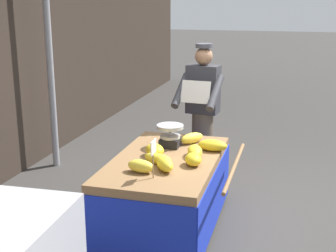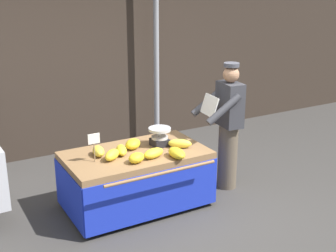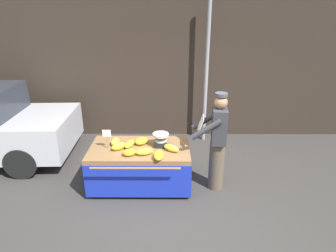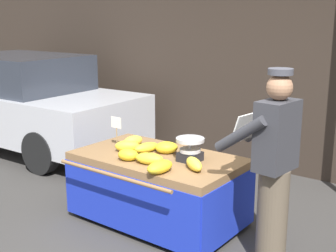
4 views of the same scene
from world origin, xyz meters
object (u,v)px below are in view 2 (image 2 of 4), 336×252
weighing_scale (160,137)px  banana_bunch_1 (180,144)px  banana_bunch_0 (177,153)px  street_pole (156,49)px  banana_bunch_5 (121,150)px  banana_bunch_7 (133,144)px  vendor_person (228,126)px  banana_bunch_3 (154,153)px  banana_bunch_2 (112,155)px  banana_bunch_6 (136,158)px  banana_cart (136,167)px  banana_bunch_4 (98,151)px  price_sign (94,141)px

weighing_scale → banana_bunch_1: 0.27m
banana_bunch_1 → banana_bunch_0: bearing=-127.4°
street_pole → banana_bunch_5: 2.58m
banana_bunch_7 → vendor_person: vendor_person is taller
banana_bunch_1 → banana_bunch_3: (-0.43, -0.13, -0.00)m
banana_bunch_2 → banana_bunch_6: bearing=-46.2°
banana_bunch_2 → banana_bunch_6: banana_bunch_2 is taller
banana_cart → banana_bunch_4: size_ratio=6.92×
banana_bunch_6 → street_pole: bearing=56.8°
price_sign → weighing_scale: bearing=6.0°
street_pole → banana_bunch_3: 2.66m
street_pole → banana_bunch_2: street_pole is taller
banana_bunch_1 → banana_bunch_6: (-0.68, -0.16, 0.00)m
banana_bunch_3 → banana_bunch_4: size_ratio=1.13×
price_sign → banana_cart: bearing=4.1°
street_pole → price_sign: bearing=-133.3°
banana_bunch_2 → banana_bunch_4: banana_bunch_2 is taller
street_pole → banana_bunch_0: size_ratio=10.85×
banana_bunch_5 → banana_bunch_7: bearing=24.4°
banana_bunch_1 → banana_bunch_5: bearing=166.6°
price_sign → banana_bunch_6: 0.52m
banana_bunch_3 → banana_bunch_5: bearing=133.4°
banana_bunch_1 → banana_bunch_2: banana_bunch_2 is taller
banana_bunch_1 → banana_bunch_3: same height
banana_bunch_0 → banana_bunch_2: (-0.68, 0.31, 0.00)m
price_sign → banana_bunch_2: size_ratio=1.33×
street_pole → banana_bunch_7: size_ratio=13.84×
banana_bunch_5 → banana_bunch_1: bearing=-13.4°
banana_bunch_1 → banana_bunch_3: bearing=-163.9°
price_sign → vendor_person: (1.84, -0.06, -0.10)m
weighing_scale → banana_bunch_0: weighing_scale is taller
banana_bunch_3 → vendor_person: size_ratio=0.16×
banana_bunch_0 → banana_bunch_7: (-0.32, 0.52, 0.01)m
street_pole → weighing_scale: bearing=-117.2°
weighing_scale → banana_bunch_4: size_ratio=1.12×
banana_bunch_0 → banana_bunch_7: size_ratio=1.28×
banana_cart → banana_bunch_4: 0.52m
vendor_person → banana_bunch_4: bearing=173.1°
street_pole → banana_bunch_0: 2.68m
street_pole → vendor_person: 2.18m
weighing_scale → banana_bunch_6: size_ratio=1.35×
weighing_scale → banana_bunch_7: size_ratio=1.19×
banana_bunch_3 → banana_bunch_5: (-0.28, 0.30, -0.01)m
banana_bunch_4 → vendor_person: 1.75m
street_pole → banana_cart: (-1.33, -1.95, -1.10)m
weighing_scale → price_sign: (-0.90, -0.09, 0.13)m
price_sign → street_pole: bearing=46.7°
street_pole → banana_bunch_1: street_pole is taller
banana_bunch_1 → banana_bunch_6: banana_bunch_6 is taller
weighing_scale → banana_bunch_7: 0.35m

